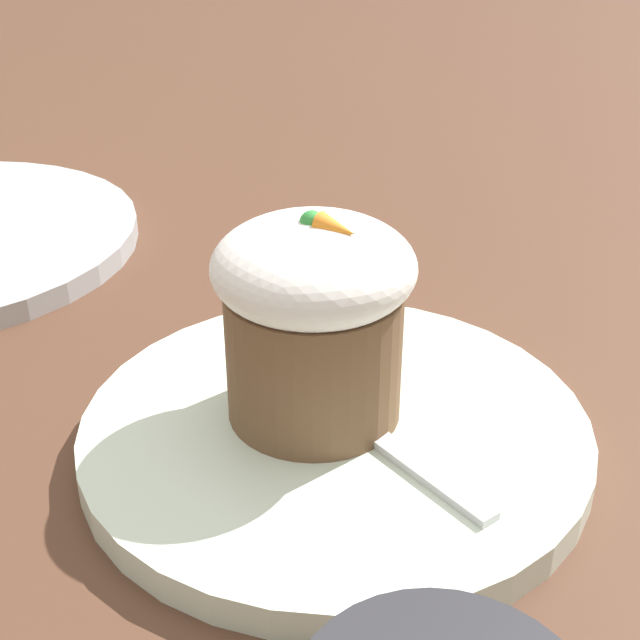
{
  "coord_description": "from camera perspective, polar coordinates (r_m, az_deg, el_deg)",
  "views": [
    {
      "loc": [
        0.19,
        -0.28,
        0.26
      ],
      "look_at": [
        -0.01,
        0.0,
        0.06
      ],
      "focal_mm": 50.0,
      "sensor_mm": 36.0,
      "label": 1
    }
  ],
  "objects": [
    {
      "name": "spoon",
      "position": [
        0.41,
        2.33,
        -6.42
      ],
      "size": [
        0.12,
        0.06,
        0.01
      ],
      "color": "silver",
      "rests_on": "dessert_plate"
    },
    {
      "name": "carrot_cake",
      "position": [
        0.4,
        0.0,
        0.65
      ],
      "size": [
        0.09,
        0.09,
        0.1
      ],
      "color": "brown",
      "rests_on": "dessert_plate"
    },
    {
      "name": "ground_plane",
      "position": [
        0.43,
        0.96,
        -8.04
      ],
      "size": [
        4.0,
        4.0,
        0.0
      ],
      "primitive_type": "plane",
      "color": "#513323"
    },
    {
      "name": "dessert_plate",
      "position": [
        0.42,
        0.97,
        -7.19
      ],
      "size": [
        0.24,
        0.24,
        0.02
      ],
      "color": "silver",
      "rests_on": "ground_plane"
    }
  ]
}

